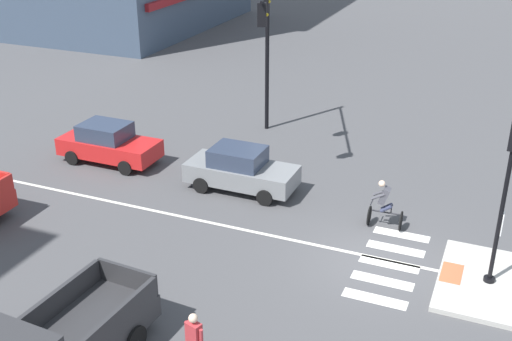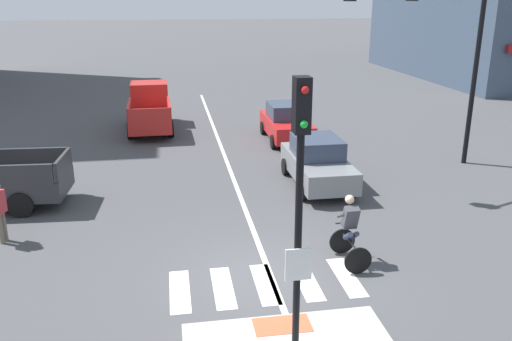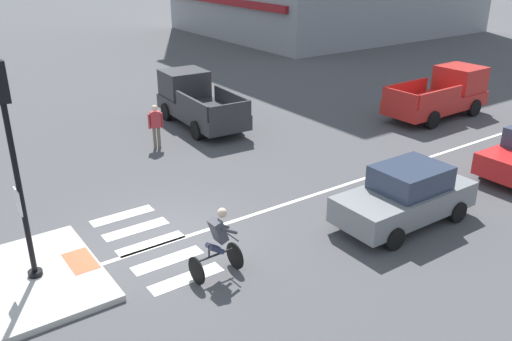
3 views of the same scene
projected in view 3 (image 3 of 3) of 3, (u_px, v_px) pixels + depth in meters
ground_plane at (164, 240)px, 13.94m from camera, size 300.00×300.00×0.00m
traffic_island at (36, 278)px, 12.22m from camera, size 3.80×2.76×0.15m
tactile_pad_front at (81, 261)px, 12.73m from camera, size 1.10×0.60×0.01m
signal_pole at (13, 155)px, 11.04m from camera, size 0.44×0.38×4.88m
crosswalk_stripe_a at (122, 216)px, 15.18m from camera, size 0.44×1.80×0.01m
crosswalk_stripe_b at (136, 229)px, 14.47m from camera, size 0.44×1.80×0.01m
crosswalk_stripe_c at (151, 244)px, 13.75m from camera, size 0.44×1.80×0.01m
crosswalk_stripe_d at (168, 260)px, 13.04m from camera, size 0.44×1.80×0.01m
crosswalk_stripe_e at (186, 278)px, 12.32m from camera, size 0.44×1.80×0.01m
lane_centre_line at (421, 160)px, 19.10m from camera, size 0.14×28.00×0.01m
car_grey_eastbound_mid at (406, 196)px, 14.53m from camera, size 1.86×4.11×1.64m
pickup_truck_charcoal_cross_left at (196, 101)px, 22.68m from camera, size 5.20×2.28×2.08m
pickup_truck_red_westbound_distant at (443, 94)px, 23.73m from camera, size 2.14×5.14×2.08m
cyclist at (218, 242)px, 12.15m from camera, size 0.69×1.11×1.68m
pedestrian_at_curb_left at (156, 123)px, 19.88m from camera, size 0.31×0.53×1.67m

